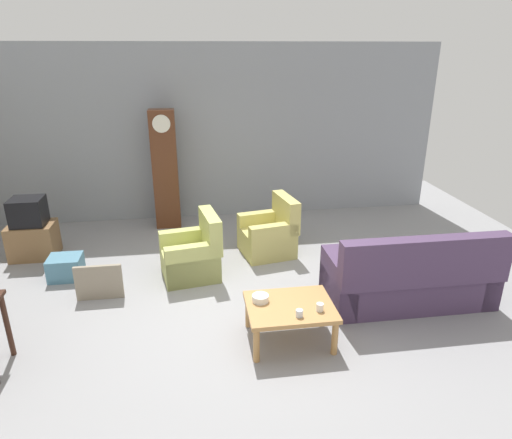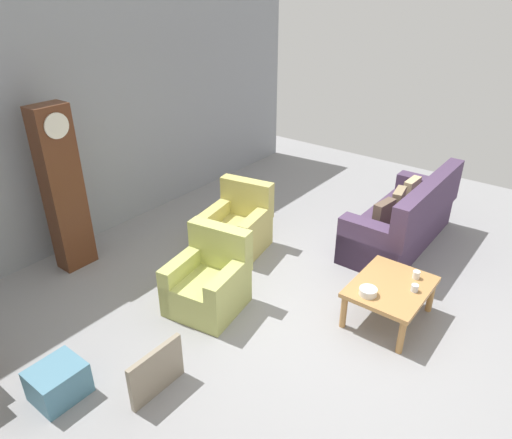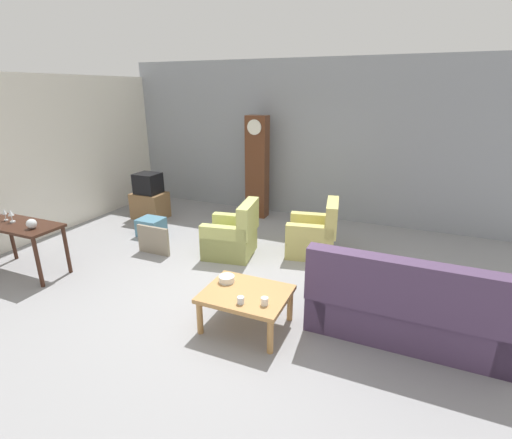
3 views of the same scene
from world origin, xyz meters
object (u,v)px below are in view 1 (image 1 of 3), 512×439
(armchair_olive_near, at_px, (193,256))
(grandfather_clock, at_px, (165,170))
(armchair_olive_far, at_px, (270,235))
(tv_stand_cabinet, at_px, (34,240))
(cup_white_porcelain, at_px, (320,307))
(coffee_table_wood, at_px, (290,310))
(tv_crt, at_px, (28,211))
(bowl_white_stacked, at_px, (260,298))
(cup_blue_rimmed, at_px, (299,313))
(couch_floral, at_px, (410,279))
(framed_picture_leaning, at_px, (99,282))
(storage_box_blue, at_px, (66,267))

(armchair_olive_near, xyz_separation_m, grandfather_clock, (-0.41, 2.01, 0.76))
(armchair_olive_far, xyz_separation_m, tv_stand_cabinet, (-3.69, 0.41, -0.03))
(armchair_olive_near, height_order, cup_white_porcelain, armchair_olive_near)
(coffee_table_wood, height_order, tv_stand_cabinet, tv_stand_cabinet)
(tv_stand_cabinet, bearing_deg, cup_white_porcelain, -37.12)
(tv_crt, xyz_separation_m, bowl_white_stacked, (3.19, -2.59, -0.27))
(grandfather_clock, height_order, bowl_white_stacked, grandfather_clock)
(grandfather_clock, relative_size, cup_blue_rimmed, 27.13)
(couch_floral, distance_m, framed_picture_leaning, 4.02)
(couch_floral, xyz_separation_m, bowl_white_stacked, (-2.00, -0.41, 0.13))
(couch_floral, xyz_separation_m, tv_crt, (-5.19, 2.18, 0.40))
(armchair_olive_near, xyz_separation_m, cup_blue_rimmed, (1.09, -1.96, 0.18))
(grandfather_clock, relative_size, tv_stand_cabinet, 3.12)
(armchair_olive_near, bearing_deg, tv_crt, 158.06)
(grandfather_clock, relative_size, tv_crt, 4.42)
(coffee_table_wood, height_order, cup_blue_rimmed, cup_blue_rimmed)
(armchair_olive_near, height_order, cup_blue_rimmed, armchair_olive_near)
(armchair_olive_far, height_order, cup_blue_rimmed, armchair_olive_far)
(coffee_table_wood, relative_size, tv_crt, 2.00)
(armchair_olive_far, height_order, storage_box_blue, armchair_olive_far)
(armchair_olive_far, height_order, grandfather_clock, grandfather_clock)
(tv_crt, relative_size, cup_blue_rimmed, 6.14)
(grandfather_clock, height_order, framed_picture_leaning, grandfather_clock)
(framed_picture_leaning, xyz_separation_m, bowl_white_stacked, (1.96, -1.10, 0.25))
(coffee_table_wood, bearing_deg, tv_stand_cabinet, 142.24)
(armchair_olive_near, bearing_deg, armchair_olive_far, 25.42)
(grandfather_clock, height_order, cup_blue_rimmed, grandfather_clock)
(tv_stand_cabinet, relative_size, tv_crt, 1.42)
(grandfather_clock, bearing_deg, storage_box_blue, -127.27)
(framed_picture_leaning, bearing_deg, cup_white_porcelain, -28.48)
(coffee_table_wood, relative_size, cup_white_porcelain, 11.17)
(coffee_table_wood, height_order, grandfather_clock, grandfather_clock)
(cup_blue_rimmed, bearing_deg, armchair_olive_far, 86.95)
(armchair_olive_far, relative_size, cup_blue_rimmed, 11.76)
(cup_white_porcelain, height_order, cup_blue_rimmed, cup_white_porcelain)
(grandfather_clock, bearing_deg, cup_blue_rimmed, -69.26)
(armchair_olive_near, distance_m, tv_stand_cabinet, 2.66)
(armchair_olive_near, height_order, armchair_olive_far, same)
(cup_blue_rimmed, relative_size, bowl_white_stacked, 0.42)
(armchair_olive_near, distance_m, cup_white_porcelain, 2.31)
(bowl_white_stacked, bearing_deg, cup_blue_rimmed, -45.30)
(armchair_olive_far, xyz_separation_m, coffee_table_wood, (-0.18, -2.30, 0.08))
(couch_floral, bearing_deg, framed_picture_leaning, 170.02)
(armchair_olive_far, distance_m, framed_picture_leaning, 2.68)
(grandfather_clock, bearing_deg, tv_crt, -153.64)
(tv_stand_cabinet, bearing_deg, grandfather_clock, 26.36)
(framed_picture_leaning, xyz_separation_m, cup_blue_rimmed, (2.31, -1.47, 0.25))
(storage_box_blue, bearing_deg, cup_white_porcelain, -33.26)
(tv_stand_cabinet, distance_m, bowl_white_stacked, 4.12)
(couch_floral, xyz_separation_m, grandfather_clock, (-3.14, 3.20, 0.71))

